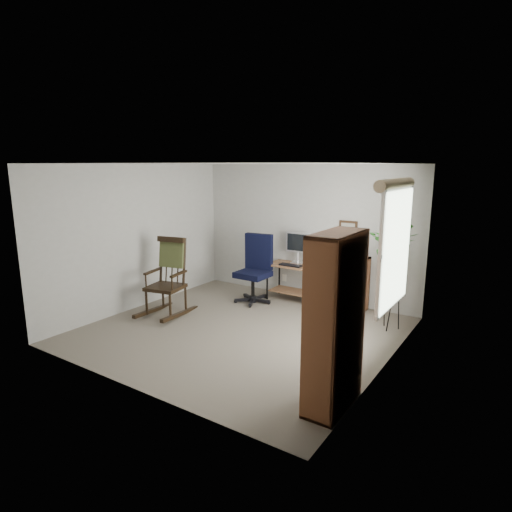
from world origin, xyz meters
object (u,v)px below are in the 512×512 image
Objects in this scene: tall_bookshelf at (335,322)px; office_chair at (253,269)px; low_bookshelf at (342,281)px; desk at (293,282)px; rocking_chair at (165,277)px.

office_chair is at bearing 137.32° from tall_bookshelf.
low_bookshelf is 0.51× the size of tall_bookshelf.
tall_bookshelf reaches higher than desk.
office_chair is at bearing 46.48° from rocking_chair.
low_bookshelf is (0.87, 0.12, 0.12)m from desk.
rocking_chair is (-0.81, -1.31, 0.03)m from office_chair.
low_bookshelf is at bearing 7.85° from desk.
low_bookshelf is at bearing 110.65° from tall_bookshelf.
office_chair is 0.96× the size of rocking_chair.
low_bookshelf is at bearing 28.97° from rocking_chair.
office_chair is 0.68× the size of tall_bookshelf.
desk is 3.49m from tall_bookshelf.
rocking_chair is 0.72× the size of tall_bookshelf.
rocking_chair is (-1.35, -1.81, 0.31)m from desk.
rocking_chair is at bearing 163.13° from tall_bookshelf.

